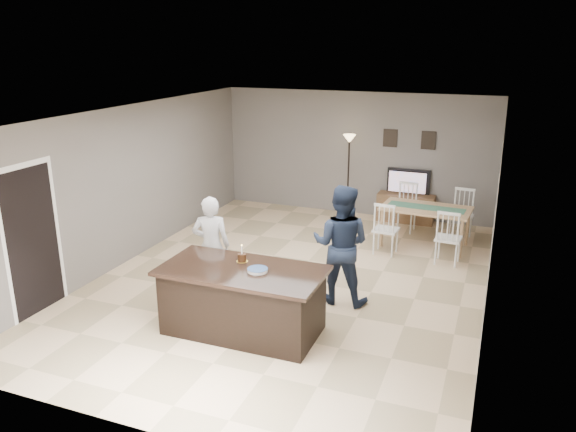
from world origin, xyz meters
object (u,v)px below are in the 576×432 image
at_px(woman, 211,246).
at_px(floor_lamp, 349,154).
at_px(plate_stack, 258,270).
at_px(man, 341,245).
at_px(dining_table, 426,214).
at_px(tv_console, 406,208).
at_px(kitchen_island, 243,300).
at_px(television, 408,182).
at_px(birthday_cake, 242,257).

relative_size(woman, floor_lamp, 0.85).
distance_m(plate_stack, floor_lamp, 5.48).
xyz_separation_m(man, dining_table, (0.84, 2.85, -0.27)).
bearing_deg(man, floor_lamp, -77.62).
relative_size(tv_console, woman, 0.77).
height_order(kitchen_island, man, man).
height_order(kitchen_island, floor_lamp, floor_lamp).
xyz_separation_m(kitchen_island, tv_console, (1.20, 5.57, -0.15)).
distance_m(television, floor_lamp, 1.39).
height_order(television, birthday_cake, birthday_cake).
distance_m(kitchen_island, floor_lamp, 5.53).
bearing_deg(man, plate_stack, 60.50).
bearing_deg(dining_table, floor_lamp, 150.24).
bearing_deg(floor_lamp, plate_stack, -87.05).
bearing_deg(kitchen_island, plate_stack, -2.30).
distance_m(tv_console, television, 0.57).
bearing_deg(man, television, -94.77).
bearing_deg(floor_lamp, dining_table, -33.88).
xyz_separation_m(tv_console, television, (0.00, 0.07, 0.56)).
height_order(plate_stack, floor_lamp, floor_lamp).
xyz_separation_m(kitchen_island, television, (1.20, 5.64, 0.41)).
bearing_deg(birthday_cake, man, 46.48).
distance_m(man, dining_table, 2.98).
xyz_separation_m(television, man, (-0.25, -4.29, 0.03)).
distance_m(woman, man, 1.96).
height_order(man, floor_lamp, floor_lamp).
bearing_deg(woman, kitchen_island, 116.12).
distance_m(birthday_cake, floor_lamp, 5.23).
bearing_deg(birthday_cake, kitchen_island, -64.61).
xyz_separation_m(plate_stack, floor_lamp, (-0.28, 5.45, 0.50)).
bearing_deg(birthday_cake, television, 76.37).
bearing_deg(birthday_cake, woman, 141.38).
height_order(man, dining_table, man).
bearing_deg(kitchen_island, dining_table, 66.90).
bearing_deg(woman, birthday_cake, 121.07).
bearing_deg(man, woman, 11.78).
bearing_deg(tv_console, dining_table, -66.65).
distance_m(kitchen_island, plate_stack, 0.52).
distance_m(kitchen_island, dining_table, 4.57).
relative_size(dining_table, floor_lamp, 1.05).
relative_size(kitchen_island, birthday_cake, 8.89).
bearing_deg(floor_lamp, tv_console, 5.90).
distance_m(woman, birthday_cake, 1.09).
bearing_deg(birthday_cake, plate_stack, -35.79).
xyz_separation_m(man, birthday_cake, (-1.06, -1.12, 0.06)).
bearing_deg(kitchen_island, man, 54.87).
relative_size(plate_stack, floor_lamp, 0.15).
height_order(tv_console, television, television).
height_order(tv_console, floor_lamp, floor_lamp).
relative_size(tv_console, floor_lamp, 0.66).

